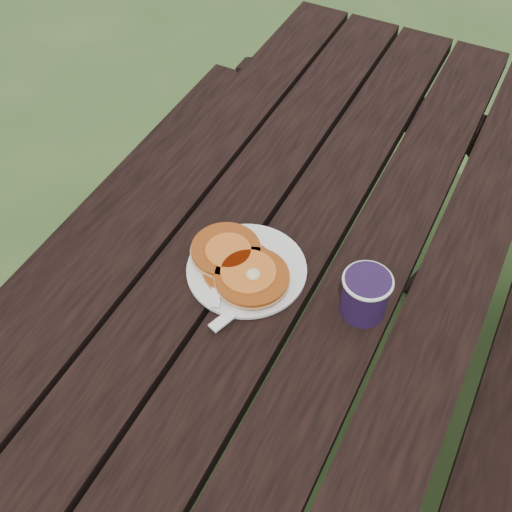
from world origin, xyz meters
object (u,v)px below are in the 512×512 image
at_px(coffee_cup, 366,293).
at_px(picnic_table, 281,361).
at_px(plate, 247,270).
at_px(pancake_stack, 239,265).

bearing_deg(coffee_cup, picnic_table, 163.88).
bearing_deg(plate, picnic_table, 51.21).
height_order(picnic_table, coffee_cup, coffee_cup).
distance_m(picnic_table, plate, 0.40).
bearing_deg(picnic_table, coffee_cup, -16.12).
bearing_deg(coffee_cup, plate, -175.89).
relative_size(plate, coffee_cup, 2.46).
distance_m(pancake_stack, coffee_cup, 0.24).
relative_size(picnic_table, pancake_stack, 8.65).
bearing_deg(picnic_table, pancake_stack, -129.49).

